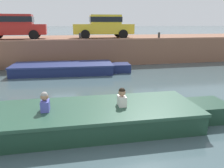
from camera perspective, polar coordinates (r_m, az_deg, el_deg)
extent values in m
plane|color=#3D5156|center=(7.65, -2.25, -4.55)|extent=(400.00, 400.00, 0.00)
cube|color=brown|center=(16.61, -7.67, 9.19)|extent=(60.00, 6.00, 1.63)
cube|color=#9F6C52|center=(13.67, -6.89, 11.46)|extent=(60.00, 0.24, 0.08)
cube|color=navy|center=(12.16, -12.62, 3.81)|extent=(5.33, 2.21, 0.45)
cube|color=navy|center=(12.31, 2.12, 4.31)|extent=(1.11, 1.10, 0.45)
cube|color=navy|center=(12.11, -12.69, 5.03)|extent=(5.40, 2.27, 0.08)
cube|color=brown|center=(12.17, -14.51, 4.48)|extent=(0.35, 1.71, 0.06)
cube|color=#193828|center=(5.75, -5.61, -9.10)|extent=(5.54, 1.97, 0.48)
cube|color=#193828|center=(6.82, 23.38, -6.30)|extent=(1.12, 1.04, 0.48)
cube|color=#244836|center=(5.64, -5.69, -6.53)|extent=(5.60, 2.03, 0.08)
cube|color=brown|center=(5.66, -9.86, -7.69)|extent=(0.28, 1.68, 0.06)
cube|color=silver|center=(5.73, 2.58, -5.25)|extent=(0.21, 0.32, 0.44)
sphere|color=#A37556|center=(5.62, 2.61, -2.20)|extent=(0.19, 0.19, 0.19)
sphere|color=black|center=(5.61, 2.62, -1.81)|extent=(0.17, 0.17, 0.17)
cube|color=#4C51B2|center=(5.64, -16.98, -6.29)|extent=(0.21, 0.32, 0.44)
sphere|color=#A37556|center=(5.53, -17.24, -3.21)|extent=(0.19, 0.19, 0.19)
sphere|color=gray|center=(5.52, -17.27, -2.81)|extent=(0.17, 0.17, 0.17)
cube|color=#B2231E|center=(15.57, -24.07, 12.89)|extent=(3.96, 1.87, 0.64)
cube|color=#B2231E|center=(15.54, -23.75, 15.23)|extent=(2.01, 1.59, 0.60)
cube|color=black|center=(15.54, -23.75, 15.23)|extent=(2.09, 1.63, 0.33)
cylinder|color=black|center=(14.55, -19.73, 11.95)|extent=(0.61, 0.20, 0.60)
cylinder|color=black|center=(16.30, -19.17, 12.30)|extent=(0.61, 0.20, 0.60)
cube|color=yellow|center=(15.44, -2.42, 14.18)|extent=(4.09, 1.95, 0.64)
cube|color=yellow|center=(15.45, -1.83, 16.48)|extent=(2.07, 1.66, 0.60)
cube|color=black|center=(15.45, -1.83, 16.48)|extent=(2.15, 1.69, 0.33)
cylinder|color=black|center=(14.44, -6.99, 12.71)|extent=(0.61, 0.21, 0.60)
cylinder|color=black|center=(16.26, -7.27, 13.01)|extent=(0.61, 0.21, 0.60)
cylinder|color=black|center=(14.75, 2.96, 12.86)|extent=(0.61, 0.21, 0.60)
cylinder|color=black|center=(16.54, 1.61, 13.17)|extent=(0.61, 0.21, 0.60)
cylinder|color=#2D2B28|center=(13.77, -8.32, 12.00)|extent=(0.14, 0.14, 0.35)
sphere|color=#2D2B28|center=(13.76, -8.36, 12.81)|extent=(0.15, 0.15, 0.15)
cylinder|color=#2D2B28|center=(14.98, 12.16, 12.10)|extent=(0.14, 0.14, 0.35)
sphere|color=#2D2B28|center=(14.97, 12.20, 12.85)|extent=(0.15, 0.15, 0.15)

